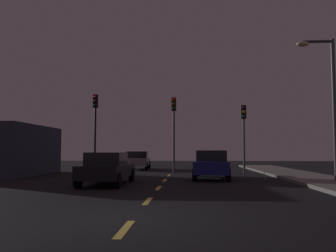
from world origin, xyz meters
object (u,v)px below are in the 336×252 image
car_stopped_ahead (212,164)px  traffic_signal_center (174,120)px  car_oncoming_far (137,160)px  street_lamp_right (328,95)px  traffic_signal_right (244,125)px  traffic_signal_left (95,118)px  car_adjacent_lane (107,168)px

car_stopped_ahead → traffic_signal_center: bearing=115.8°
car_oncoming_far → street_lamp_right: bearing=-50.3°
traffic_signal_center → traffic_signal_right: size_ratio=1.12×
car_oncoming_far → traffic_signal_left: bearing=-112.0°
car_stopped_ahead → car_oncoming_far: size_ratio=1.09×
street_lamp_right → traffic_signal_center: bearing=134.7°
traffic_signal_right → car_oncoming_far: traffic_signal_right is taller
traffic_signal_right → car_adjacent_lane: bearing=-131.5°
car_stopped_ahead → street_lamp_right: size_ratio=0.71×
traffic_signal_center → car_oncoming_far: bearing=121.3°
car_adjacent_lane → traffic_signal_right: bearing=48.5°
traffic_signal_left → traffic_signal_right: (9.96, -0.00, -0.52)m
traffic_signal_right → car_oncoming_far: size_ratio=1.05×
traffic_signal_left → traffic_signal_center: traffic_signal_left is taller
car_adjacent_lane → car_oncoming_far: car_oncoming_far is taller
traffic_signal_left → traffic_signal_right: size_ratio=1.18×
traffic_signal_right → car_adjacent_lane: 11.18m
traffic_signal_right → car_adjacent_lane: size_ratio=0.98×
traffic_signal_right → car_oncoming_far: 9.75m
street_lamp_right → traffic_signal_left: bearing=149.7°
traffic_signal_left → car_oncoming_far: bearing=68.0°
traffic_signal_center → traffic_signal_right: (4.63, -0.00, -0.36)m
car_oncoming_far → street_lamp_right: (10.52, -12.66, 3.25)m
car_oncoming_far → street_lamp_right: 16.78m
car_stopped_ahead → traffic_signal_right: bearing=62.1°
traffic_signal_right → street_lamp_right: (2.68, -7.39, 0.81)m
traffic_signal_center → car_stopped_ahead: size_ratio=1.08×
traffic_signal_left → car_stopped_ahead: (7.54, -4.56, -2.93)m
car_stopped_ahead → street_lamp_right: 6.66m
traffic_signal_center → street_lamp_right: (7.31, -7.39, 0.45)m
traffic_signal_left → car_adjacent_lane: bearing=-71.5°
car_stopped_ahead → street_lamp_right: (5.10, -2.83, 3.23)m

